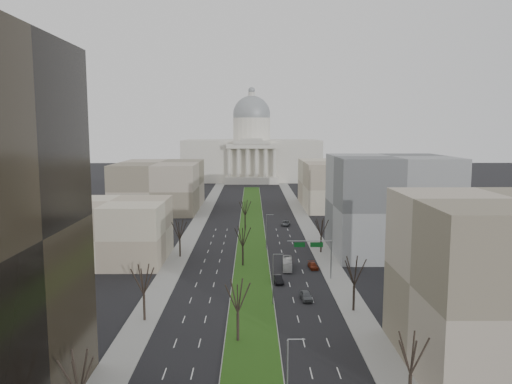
{
  "coord_description": "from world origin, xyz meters",
  "views": [
    {
      "loc": [
        0.02,
        -28.87,
        30.59
      ],
      "look_at": [
        1.19,
        106.63,
        13.37
      ],
      "focal_mm": 35.0,
      "sensor_mm": 36.0,
      "label": 1
    }
  ],
  "objects": [
    {
      "name": "car_grey_near",
      "position": [
        9.78,
        57.53,
        0.78
      ],
      "size": [
        2.3,
        4.76,
        1.56
      ],
      "primitive_type": "imported",
      "rotation": [
        0.0,
        0.0,
        0.1
      ],
      "color": "#53575B",
      "rests_on": "ground"
    },
    {
      "name": "tree_right_near",
      "position": [
        17.2,
        22.0,
        6.69
      ],
      "size": [
        5.16,
        5.16,
        9.29
      ],
      "color": "black",
      "rests_on": "ground"
    },
    {
      "name": "box_van",
      "position": [
        7.84,
        77.56,
        1.15
      ],
      "size": [
        2.4,
        8.35,
        2.3
      ],
      "primitive_type": "imported",
      "rotation": [
        0.0,
        0.0,
        -0.06
      ],
      "color": "silver",
      "rests_on": "ground"
    },
    {
      "name": "tree_right_mid",
      "position": [
        17.2,
        52.0,
        7.16
      ],
      "size": [
        5.52,
        5.52,
        9.94
      ],
      "color": "black",
      "rests_on": "ground"
    },
    {
      "name": "tree_median_a",
      "position": [
        -2.0,
        40.0,
        7.0
      ],
      "size": [
        5.4,
        5.4,
        9.72
      ],
      "color": "black",
      "rests_on": "ground"
    },
    {
      "name": "mast_arm_signs",
      "position": [
        13.49,
        70.03,
        6.11
      ],
      "size": [
        9.12,
        0.24,
        8.09
      ],
      "color": "gray",
      "rests_on": "ground"
    },
    {
      "name": "streetlamp_median_c",
      "position": [
        3.76,
        95.0,
        4.81
      ],
      "size": [
        1.9,
        0.2,
        9.16
      ],
      "color": "gray",
      "rests_on": "ground"
    },
    {
      "name": "building_beige_left",
      "position": [
        -33.0,
        85.0,
        7.0
      ],
      "size": [
        26.0,
        22.0,
        14.0
      ],
      "primitive_type": "cube",
      "color": "tan",
      "rests_on": "ground"
    },
    {
      "name": "capitol",
      "position": [
        0.0,
        269.59,
        16.31
      ],
      "size": [
        80.0,
        46.0,
        55.0
      ],
      "color": "beige",
      "rests_on": "ground"
    },
    {
      "name": "ground",
      "position": [
        0.0,
        120.0,
        0.0
      ],
      "size": [
        600.0,
        600.0,
        0.0
      ],
      "primitive_type": "plane",
      "color": "black",
      "rests_on": "ground"
    },
    {
      "name": "sidewalk_left",
      "position": [
        -17.5,
        95.0,
        0.07
      ],
      "size": [
        5.0,
        330.0,
        0.15
      ],
      "primitive_type": "cube",
      "color": "gray",
      "rests_on": "ground"
    },
    {
      "name": "median",
      "position": [
        0.0,
        118.99,
        0.1
      ],
      "size": [
        8.0,
        222.03,
        0.2
      ],
      "color": "#999993",
      "rests_on": "ground"
    },
    {
      "name": "tree_left_near",
      "position": [
        -17.2,
        18.0,
        6.61
      ],
      "size": [
        5.1,
        5.1,
        9.18
      ],
      "color": "black",
      "rests_on": "ground"
    },
    {
      "name": "car_black",
      "position": [
        5.2,
        67.64,
        0.75
      ],
      "size": [
        2.22,
        4.73,
        1.5
      ],
      "primitive_type": "imported",
      "rotation": [
        0.0,
        0.0,
        0.14
      ],
      "color": "black",
      "rests_on": "ground"
    },
    {
      "name": "tree_median_b",
      "position": [
        -2.0,
        80.0,
        7.0
      ],
      "size": [
        5.4,
        5.4,
        9.72
      ],
      "color": "black",
      "rests_on": "ground"
    },
    {
      "name": "building_far_left",
      "position": [
        -35.0,
        160.0,
        9.0
      ],
      "size": [
        30.0,
        40.0,
        18.0
      ],
      "primitive_type": "cube",
      "color": "gray",
      "rests_on": "ground"
    },
    {
      "name": "building_grey_right",
      "position": [
        34.0,
        92.0,
        12.0
      ],
      "size": [
        28.0,
        26.0,
        24.0
      ],
      "primitive_type": "cube",
      "color": "slate",
      "rests_on": "ground"
    },
    {
      "name": "tree_median_c",
      "position": [
        -2.0,
        120.0,
        7.0
      ],
      "size": [
        5.4,
        5.4,
        9.72
      ],
      "color": "black",
      "rests_on": "ground"
    },
    {
      "name": "streetlamp_median_a",
      "position": [
        3.76,
        20.0,
        4.81
      ],
      "size": [
        1.9,
        0.2,
        9.16
      ],
      "color": "gray",
      "rests_on": "ground"
    },
    {
      "name": "building_tan_right",
      "position": [
        33.0,
        32.0,
        11.0
      ],
      "size": [
        26.0,
        24.0,
        22.0
      ],
      "primitive_type": "cube",
      "color": "gray",
      "rests_on": "ground"
    },
    {
      "name": "tree_left_far",
      "position": [
        -17.2,
        88.0,
        6.84
      ],
      "size": [
        5.28,
        5.28,
        9.5
      ],
      "color": "black",
      "rests_on": "ground"
    },
    {
      "name": "building_far_right",
      "position": [
        35.0,
        165.0,
        9.0
      ],
      "size": [
        30.0,
        40.0,
        18.0
      ],
      "primitive_type": "cube",
      "color": "tan",
      "rests_on": "ground"
    },
    {
      "name": "car_grey_far",
      "position": [
        10.85,
        127.06,
        0.72
      ],
      "size": [
        3.25,
        5.52,
        1.44
      ],
      "primitive_type": "imported",
      "rotation": [
        0.0,
        0.0,
        -0.17
      ],
      "color": "#575B60",
      "rests_on": "ground"
    },
    {
      "name": "streetlamp_median_b",
      "position": [
        3.76,
        55.0,
        4.81
      ],
      "size": [
        1.9,
        0.2,
        9.16
      ],
      "color": "gray",
      "rests_on": "ground"
    },
    {
      "name": "car_red",
      "position": [
        13.5,
        77.83,
        0.65
      ],
      "size": [
        2.21,
        4.61,
        1.3
      ],
      "primitive_type": "imported",
      "rotation": [
        0.0,
        0.0,
        0.09
      ],
      "color": "#641F0D",
      "rests_on": "ground"
    },
    {
      "name": "sidewalk_right",
      "position": [
        17.5,
        95.0,
        0.07
      ],
      "size": [
        5.0,
        330.0,
        0.15
      ],
      "primitive_type": "cube",
      "color": "gray",
      "rests_on": "ground"
    },
    {
      "name": "tree_right_far",
      "position": [
        17.2,
        92.0,
        6.53
      ],
      "size": [
        5.04,
        5.04,
        9.07
      ],
      "color": "black",
      "rests_on": "ground"
    },
    {
      "name": "tree_left_mid",
      "position": [
        -17.2,
        48.0,
        7.0
      ],
      "size": [
        5.4,
        5.4,
        9.72
      ],
      "color": "black",
      "rests_on": "ground"
    }
  ]
}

